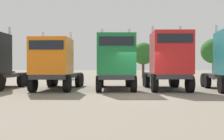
{
  "coord_description": "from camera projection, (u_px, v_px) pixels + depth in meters",
  "views": [
    {
      "loc": [
        -0.02,
        -13.64,
        1.61
      ],
      "look_at": [
        -1.96,
        4.03,
        1.37
      ],
      "focal_mm": 39.22,
      "sensor_mm": 36.0,
      "label": 1
    }
  ],
  "objects": [
    {
      "name": "oak_far_right",
      "position": [
        214.0,
        51.0,
        30.98
      ],
      "size": [
        3.2,
        3.2,
        5.22
      ],
      "color": "#4C3823",
      "rests_on": "ground"
    },
    {
      "name": "ground",
      "position": [
        139.0,
        96.0,
        13.57
      ],
      "size": [
        200.0,
        200.0,
        0.0
      ],
      "primitive_type": "plane",
      "color": "gray"
    },
    {
      "name": "semi_truck_green",
      "position": [
        116.0,
        62.0,
        16.58
      ],
      "size": [
        3.25,
        6.5,
        4.28
      ],
      "rotation": [
        0.0,
        0.0,
        -1.45
      ],
      "color": "#333338",
      "rests_on": "ground"
    },
    {
      "name": "semi_truck_orange",
      "position": [
        55.0,
        64.0,
        16.5
      ],
      "size": [
        2.96,
        6.43,
        4.03
      ],
      "rotation": [
        0.0,
        0.0,
        -1.5
      ],
      "color": "#333338",
      "rests_on": "ground"
    },
    {
      "name": "semi_truck_red",
      "position": [
        168.0,
        61.0,
        16.34
      ],
      "size": [
        3.09,
        6.28,
        4.43
      ],
      "rotation": [
        0.0,
        0.0,
        -1.48
      ],
      "color": "#333338",
      "rests_on": "ground"
    },
    {
      "name": "oak_far_left",
      "position": [
        60.0,
        52.0,
        33.63
      ],
      "size": [
        3.88,
        3.88,
        5.53
      ],
      "color": "#4C3823",
      "rests_on": "ground"
    },
    {
      "name": "oak_far_centre",
      "position": [
        143.0,
        54.0,
        35.28
      ],
      "size": [
        3.19,
        3.19,
        5.11
      ],
      "color": "#4C3823",
      "rests_on": "ground"
    }
  ]
}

